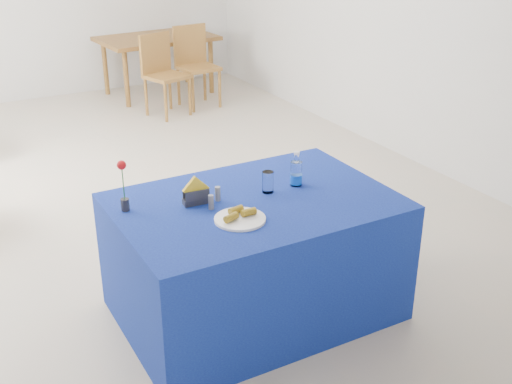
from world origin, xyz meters
TOP-DOWN VIEW (x-y plane):
  - floor at (0.00, 0.00)m, footprint 7.00×7.00m
  - plate at (-0.31, -2.28)m, footprint 0.28×0.28m
  - drinking_glass at (0.01, -2.03)m, footprint 0.07×0.07m
  - salt_shaker at (-0.31, -1.99)m, footprint 0.03×0.03m
  - pepper_shaker at (-0.39, -2.08)m, footprint 0.03×0.03m
  - blue_table at (-0.12, -2.09)m, footprint 1.60×1.10m
  - water_bottle at (0.21, -2.02)m, footprint 0.07×0.07m
  - napkin_holder at (-0.43, -1.97)m, footprint 0.16×0.07m
  - rose_vase at (-0.81, -1.86)m, footprint 0.05×0.05m
  - oak_table at (1.20, 2.94)m, footprint 1.52×1.04m
  - chair_bg_left at (0.91, 2.05)m, footprint 0.54×0.54m
  - chair_bg_right at (1.42, 2.23)m, footprint 0.47×0.47m
  - banana_pieces at (-0.31, -2.26)m, footprint 0.20×0.13m

SIDE VIEW (x-z plane):
  - floor at x=0.00m, z-range 0.00..0.00m
  - blue_table at x=-0.12m, z-range 0.00..0.76m
  - chair_bg_left at x=0.91m, z-range 0.07..1.03m
  - chair_bg_right at x=1.42m, z-range 0.08..1.06m
  - oak_table at x=1.20m, z-range 0.30..1.06m
  - plate at x=-0.31m, z-range 0.76..0.77m
  - banana_pieces at x=-0.31m, z-range 0.77..0.82m
  - salt_shaker at x=-0.31m, z-range 0.76..0.84m
  - pepper_shaker at x=-0.39m, z-range 0.76..0.84m
  - napkin_holder at x=-0.43m, z-range 0.72..0.89m
  - drinking_glass at x=0.01m, z-range 0.76..0.89m
  - water_bottle at x=0.21m, z-range 0.72..0.94m
  - rose_vase at x=-0.81m, z-range 0.76..1.06m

